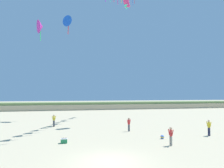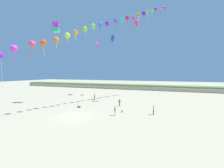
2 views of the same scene
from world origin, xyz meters
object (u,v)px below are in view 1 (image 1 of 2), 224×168
at_px(person_near_right, 209,126).
at_px(beach_cooler, 64,141).
at_px(person_far_left, 129,123).
at_px(person_near_left, 54,120).
at_px(large_kite_high_solo, 68,21).
at_px(beach_ball, 162,137).
at_px(large_kite_mid_trail, 126,2).
at_px(large_kite_outer_drift, 41,27).
at_px(person_mid_center, 171,135).

relative_size(person_near_right, beach_cooler, 2.90).
xyz_separation_m(person_far_left, beach_cooler, (-7.35, -4.22, -0.70)).
distance_m(person_near_left, large_kite_high_solo, 19.97).
height_order(beach_cooler, beach_ball, beach_cooler).
height_order(person_near_left, large_kite_mid_trail, large_kite_mid_trail).
bearing_deg(person_near_left, person_near_right, -30.51).
xyz_separation_m(large_kite_high_solo, large_kite_outer_drift, (-4.79, -1.45, -1.84)).
height_order(person_mid_center, beach_ball, person_mid_center).
distance_m(person_near_left, beach_ball, 14.71).
relative_size(person_near_right, large_kite_high_solo, 0.47).
distance_m(person_near_right, beach_ball, 5.52).
bearing_deg(person_far_left, beach_cooler, -150.12).
distance_m(large_kite_high_solo, beach_ball, 28.32).
bearing_deg(large_kite_high_solo, large_kite_outer_drift, -163.11).
xyz_separation_m(person_mid_center, large_kite_mid_trail, (0.43, 14.36, 18.17)).
distance_m(person_near_right, person_far_left, 8.58).
xyz_separation_m(person_far_left, large_kite_mid_trail, (1.96, 7.32, 18.17)).
height_order(person_mid_center, person_far_left, person_far_left).
bearing_deg(large_kite_high_solo, beach_cooler, -90.62).
xyz_separation_m(person_far_left, large_kite_high_solo, (-7.13, 15.39, 17.25)).
bearing_deg(large_kite_high_solo, person_near_left, -99.79).
bearing_deg(person_mid_center, beach_cooler, 162.40).
height_order(large_kite_outer_drift, beach_cooler, large_kite_outer_drift).
bearing_deg(large_kite_mid_trail, beach_ball, -89.74).
height_order(person_near_left, beach_ball, person_near_left).
distance_m(person_far_left, large_kite_mid_trail, 19.68).
bearing_deg(person_near_right, large_kite_outer_drift, 136.90).
bearing_deg(beach_cooler, person_far_left, 29.88).
distance_m(beach_cooler, beach_ball, 9.36).
distance_m(person_far_left, large_kite_high_solo, 24.19).
distance_m(person_near_left, large_kite_outer_drift, 17.84).
bearing_deg(person_far_left, large_kite_mid_trail, 75.01).
distance_m(person_far_left, beach_cooler, 8.50).
height_order(person_mid_center, large_kite_mid_trail, large_kite_mid_trail).
bearing_deg(person_far_left, person_near_right, -29.44).
distance_m(person_mid_center, large_kite_mid_trail, 23.16).
distance_m(person_near_right, large_kite_high_solo, 29.89).
bearing_deg(person_far_left, person_mid_center, -77.76).
bearing_deg(person_mid_center, large_kite_mid_trail, 88.27).
bearing_deg(beach_ball, person_near_right, 2.75).
xyz_separation_m(person_near_left, person_far_left, (8.86, -5.40, -0.04)).
height_order(person_near_right, person_mid_center, person_near_right).
xyz_separation_m(person_near_left, person_near_right, (16.33, -9.62, 0.02)).
height_order(person_far_left, beach_cooler, person_far_left).
relative_size(person_mid_center, beach_ball, 4.31).
height_order(large_kite_high_solo, large_kite_outer_drift, large_kite_high_solo).
bearing_deg(large_kite_outer_drift, beach_cooler, -75.85).
height_order(person_near_right, beach_ball, person_near_right).
bearing_deg(beach_ball, large_kite_outer_drift, 127.12).
distance_m(person_far_left, large_kite_outer_drift, 23.95).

